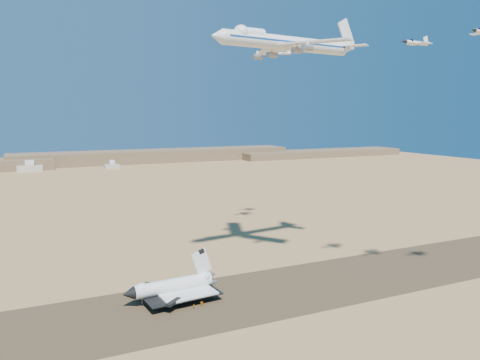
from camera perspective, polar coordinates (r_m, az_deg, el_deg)
name	(u,v)px	position (r m, az deg, el deg)	size (l,w,h in m)	color
ground	(224,300)	(188.27, -1.95, -14.46)	(1200.00, 1200.00, 0.00)	#A47348
runway	(224,300)	(188.26, -1.95, -14.45)	(600.00, 50.00, 0.06)	#483624
ridgeline	(123,159)	(703.17, -14.08, 2.51)	(960.00, 90.00, 18.00)	brown
hangars	(26,169)	(642.03, -24.60, 1.27)	(200.50, 29.50, 30.00)	#B7B2A2
shuttle	(173,287)	(188.99, -8.22, -12.81)	(38.17, 25.36, 18.76)	white
carrier_747	(284,43)	(212.11, 5.34, 16.31)	(79.18, 60.64, 19.65)	white
crew_a	(201,304)	(183.21, -4.77, -14.82)	(0.65, 0.43, 1.78)	orange
crew_b	(194,306)	(181.59, -5.65, -15.06)	(0.82, 0.47, 1.70)	orange
crew_c	(202,303)	(183.47, -4.61, -14.77)	(1.09, 0.56, 1.86)	orange
chase_jet_a	(416,43)	(198.17, 20.67, 15.39)	(15.32, 8.39, 3.82)	white
chase_jet_d	(276,50)	(266.30, 4.47, 15.56)	(16.30, 9.06, 4.08)	white
chase_jet_e	(281,53)	(282.76, 5.00, 15.14)	(14.45, 7.72, 3.60)	white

